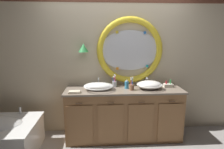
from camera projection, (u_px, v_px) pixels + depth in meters
The scene contains 12 objects.
ground_plane at pixel (119, 145), 3.08m from camera, with size 14.00×14.00×0.00m, color gray.
back_wall_assembly at pixel (118, 59), 3.38m from camera, with size 6.40×0.26×2.60m.
vanity_counter at pixel (124, 113), 3.25m from camera, with size 1.94×0.61×0.87m.
sink_basin_left at pixel (98, 86), 3.10m from camera, with size 0.48×0.48×0.12m.
sink_basin_right at pixel (150, 85), 3.15m from camera, with size 0.42×0.42×0.14m.
faucet_set_left at pixel (98, 83), 3.32m from camera, with size 0.23×0.12×0.16m.
faucet_set_right at pixel (146, 82), 3.38m from camera, with size 0.23×0.11×0.16m.
toothbrush_holder_left at pixel (114, 83), 3.28m from camera, with size 0.08×0.08×0.22m.
toothbrush_holder_right at pixel (132, 87), 3.09m from camera, with size 0.09×0.09×0.22m.
soap_dispenser at pixel (127, 85), 3.17m from camera, with size 0.07×0.07×0.15m.
folded_hand_towel at pixel (74, 92), 2.94m from camera, with size 0.19×0.11×0.03m.
toiletry_basket at pixel (168, 85), 3.27m from camera, with size 0.16×0.10×0.13m.
Camera 1 is at (-0.29, -2.76, 1.75)m, focal length 30.52 mm.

